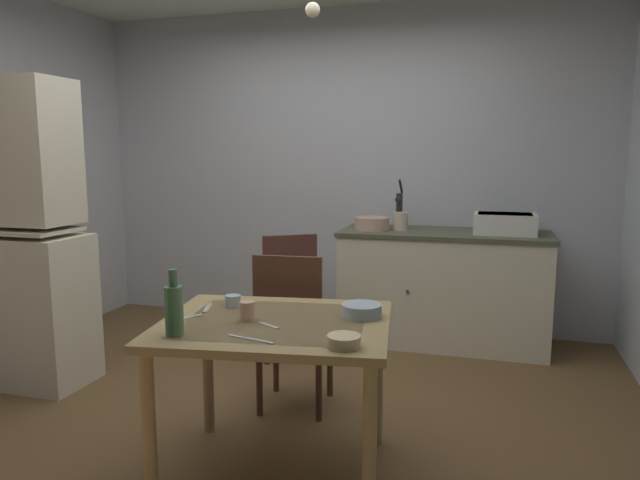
{
  "coord_description": "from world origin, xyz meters",
  "views": [
    {
      "loc": [
        1.19,
        -2.93,
        1.46
      ],
      "look_at": [
        0.3,
        0.12,
        0.98
      ],
      "focal_mm": 32.33,
      "sensor_mm": 36.0,
      "label": 1
    }
  ],
  "objects_px": {
    "hand_pump": "(399,208)",
    "chair_by_counter": "(287,291)",
    "sink_basin": "(505,223)",
    "chair_far_side": "(293,327)",
    "dining_table": "(275,342)",
    "glass_bottle": "(174,309)",
    "mug_dark": "(233,301)",
    "hutch_cabinet": "(13,244)",
    "mixing_bowl_counter": "(372,223)",
    "serving_bowl_wide": "(344,341)"
  },
  "relations": [
    {
      "from": "chair_far_side",
      "to": "serving_bowl_wide",
      "type": "bearing_deg",
      "value": -60.1
    },
    {
      "from": "dining_table",
      "to": "mug_dark",
      "type": "bearing_deg",
      "value": 149.62
    },
    {
      "from": "hand_pump",
      "to": "glass_bottle",
      "type": "bearing_deg",
      "value": -102.45
    },
    {
      "from": "hand_pump",
      "to": "serving_bowl_wide",
      "type": "height_order",
      "value": "hand_pump"
    },
    {
      "from": "mixing_bowl_counter",
      "to": "chair_by_counter",
      "type": "bearing_deg",
      "value": -129.92
    },
    {
      "from": "sink_basin",
      "to": "chair_by_counter",
      "type": "distance_m",
      "value": 1.68
    },
    {
      "from": "mixing_bowl_counter",
      "to": "dining_table",
      "type": "relative_size",
      "value": 0.24
    },
    {
      "from": "mixing_bowl_counter",
      "to": "chair_far_side",
      "type": "relative_size",
      "value": 0.29
    },
    {
      "from": "chair_by_counter",
      "to": "mug_dark",
      "type": "distance_m",
      "value": 1.34
    },
    {
      "from": "serving_bowl_wide",
      "to": "mug_dark",
      "type": "xyz_separation_m",
      "value": [
        -0.65,
        0.42,
        0.01
      ]
    },
    {
      "from": "hand_pump",
      "to": "mixing_bowl_counter",
      "type": "distance_m",
      "value": 0.25
    },
    {
      "from": "sink_basin",
      "to": "mixing_bowl_counter",
      "type": "bearing_deg",
      "value": -177.09
    },
    {
      "from": "mixing_bowl_counter",
      "to": "dining_table",
      "type": "height_order",
      "value": "mixing_bowl_counter"
    },
    {
      "from": "hand_pump",
      "to": "chair_by_counter",
      "type": "height_order",
      "value": "hand_pump"
    },
    {
      "from": "hand_pump",
      "to": "serving_bowl_wide",
      "type": "distance_m",
      "value": 2.43
    },
    {
      "from": "dining_table",
      "to": "glass_bottle",
      "type": "xyz_separation_m",
      "value": [
        -0.32,
        -0.31,
        0.21
      ]
    },
    {
      "from": "hand_pump",
      "to": "mug_dark",
      "type": "xyz_separation_m",
      "value": [
        -0.5,
        -1.99,
        -0.29
      ]
    },
    {
      "from": "hutch_cabinet",
      "to": "chair_far_side",
      "type": "distance_m",
      "value": 1.88
    },
    {
      "from": "dining_table",
      "to": "chair_by_counter",
      "type": "distance_m",
      "value": 1.54
    },
    {
      "from": "chair_far_side",
      "to": "glass_bottle",
      "type": "relative_size",
      "value": 3.36
    },
    {
      "from": "hutch_cabinet",
      "to": "mug_dark",
      "type": "bearing_deg",
      "value": -13.78
    },
    {
      "from": "hand_pump",
      "to": "chair_by_counter",
      "type": "distance_m",
      "value": 1.12
    },
    {
      "from": "dining_table",
      "to": "mug_dark",
      "type": "relative_size",
      "value": 14.95
    },
    {
      "from": "mug_dark",
      "to": "dining_table",
      "type": "bearing_deg",
      "value": -30.38
    },
    {
      "from": "dining_table",
      "to": "mixing_bowl_counter",
      "type": "bearing_deg",
      "value": 89.28
    },
    {
      "from": "hutch_cabinet",
      "to": "glass_bottle",
      "type": "relative_size",
      "value": 6.97
    },
    {
      "from": "hutch_cabinet",
      "to": "chair_by_counter",
      "type": "bearing_deg",
      "value": 30.29
    },
    {
      "from": "hand_pump",
      "to": "dining_table",
      "type": "relative_size",
      "value": 0.35
    },
    {
      "from": "sink_basin",
      "to": "mug_dark",
      "type": "bearing_deg",
      "value": -123.54
    },
    {
      "from": "hutch_cabinet",
      "to": "mug_dark",
      "type": "relative_size",
      "value": 25.5
    },
    {
      "from": "serving_bowl_wide",
      "to": "mug_dark",
      "type": "relative_size",
      "value": 1.76
    },
    {
      "from": "mixing_bowl_counter",
      "to": "chair_far_side",
      "type": "xyz_separation_m",
      "value": [
        -0.17,
        -1.41,
        -0.43
      ]
    },
    {
      "from": "chair_by_counter",
      "to": "sink_basin",
      "type": "bearing_deg",
      "value": 23.42
    },
    {
      "from": "hutch_cabinet",
      "to": "chair_by_counter",
      "type": "distance_m",
      "value": 1.8
    },
    {
      "from": "dining_table",
      "to": "glass_bottle",
      "type": "height_order",
      "value": "glass_bottle"
    },
    {
      "from": "sink_basin",
      "to": "dining_table",
      "type": "height_order",
      "value": "sink_basin"
    },
    {
      "from": "sink_basin",
      "to": "chair_far_side",
      "type": "distance_m",
      "value": 1.91
    },
    {
      "from": "chair_far_side",
      "to": "chair_by_counter",
      "type": "height_order",
      "value": "chair_far_side"
    },
    {
      "from": "mixing_bowl_counter",
      "to": "dining_table",
      "type": "distance_m",
      "value": 2.07
    },
    {
      "from": "sink_basin",
      "to": "mug_dark",
      "type": "height_order",
      "value": "sink_basin"
    },
    {
      "from": "sink_basin",
      "to": "chair_by_counter",
      "type": "xyz_separation_m",
      "value": [
        -1.48,
        -0.64,
        -0.46
      ]
    },
    {
      "from": "dining_table",
      "to": "glass_bottle",
      "type": "distance_m",
      "value": 0.49
    },
    {
      "from": "sink_basin",
      "to": "mug_dark",
      "type": "distance_m",
      "value": 2.34
    },
    {
      "from": "sink_basin",
      "to": "mixing_bowl_counter",
      "type": "xyz_separation_m",
      "value": [
        -0.98,
        -0.05,
        -0.03
      ]
    },
    {
      "from": "mixing_bowl_counter",
      "to": "sink_basin",
      "type": "bearing_deg",
      "value": 2.91
    },
    {
      "from": "dining_table",
      "to": "mug_dark",
      "type": "distance_m",
      "value": 0.34
    },
    {
      "from": "mixing_bowl_counter",
      "to": "dining_table",
      "type": "bearing_deg",
      "value": -90.72
    },
    {
      "from": "mixing_bowl_counter",
      "to": "chair_by_counter",
      "type": "distance_m",
      "value": 0.88
    },
    {
      "from": "sink_basin",
      "to": "glass_bottle",
      "type": "xyz_separation_m",
      "value": [
        -1.33,
        -2.41,
        -0.12
      ]
    },
    {
      "from": "hutch_cabinet",
      "to": "serving_bowl_wide",
      "type": "height_order",
      "value": "hutch_cabinet"
    }
  ]
}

